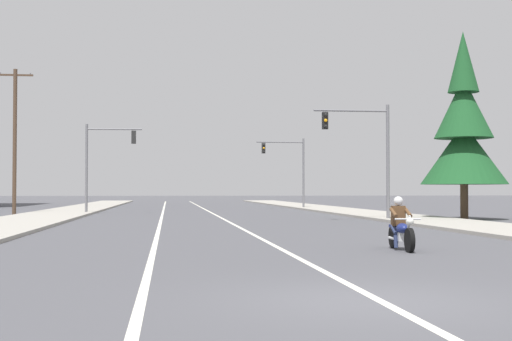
{
  "coord_description": "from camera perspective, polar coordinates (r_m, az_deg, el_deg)",
  "views": [
    {
      "loc": [
        -2.96,
        -10.39,
        1.63
      ],
      "look_at": [
        1.33,
        24.8,
        2.6
      ],
      "focal_mm": 50.55,
      "sensor_mm": 36.0,
      "label": 1
    }
  ],
  "objects": [
    {
      "name": "sidewalk_kerb_right",
      "position": [
        52.11,
        7.71,
        -3.27
      ],
      "size": [
        4.4,
        110.0,
        0.14
      ],
      "primitive_type": "cube",
      "color": "#9E998E",
      "rests_on": "ground"
    },
    {
      "name": "motorcycle_with_rider",
      "position": [
        20.05,
        11.37,
        -4.52
      ],
      "size": [
        0.7,
        2.19,
        1.46
      ],
      "color": "black",
      "rests_on": "ground"
    },
    {
      "name": "traffic_signal_near_right",
      "position": [
        38.74,
        8.78,
        2.03
      ],
      "size": [
        4.11,
        0.37,
        6.2
      ],
      "color": "slate",
      "rests_on": "ground"
    },
    {
      "name": "conifer_tree_right_verge_near",
      "position": [
        41.83,
        16.11,
        2.88
      ],
      "size": [
        4.78,
        4.78,
        10.53
      ],
      "color": "#4C3828",
      "rests_on": "ground"
    },
    {
      "name": "traffic_signal_near_left",
      "position": [
        50.8,
        -12.07,
        1.18
      ],
      "size": [
        3.87,
        0.38,
        6.2
      ],
      "color": "slate",
      "rests_on": "ground"
    },
    {
      "name": "lane_stripe_left",
      "position": [
        55.42,
        -7.37,
        -3.24
      ],
      "size": [
        0.16,
        100.0,
        0.01
      ],
      "primitive_type": "cube",
      "color": "beige",
      "rests_on": "ground"
    },
    {
      "name": "utility_pole_left_near",
      "position": [
        50.99,
        -18.55,
        2.43
      ],
      "size": [
        2.32,
        0.26,
        9.78
      ],
      "color": "#4C3828",
      "rests_on": "ground"
    },
    {
      "name": "lane_stripe_center",
      "position": [
        55.5,
        -3.76,
        -3.24
      ],
      "size": [
        0.16,
        100.0,
        0.01
      ],
      "primitive_type": "cube",
      "color": "beige",
      "rests_on": "ground"
    },
    {
      "name": "ground_plane",
      "position": [
        10.93,
        9.0,
        -10.12
      ],
      "size": [
        400.0,
        400.0,
        0.0
      ],
      "primitive_type": "plane",
      "color": "#47474C"
    },
    {
      "name": "traffic_signal_mid_right",
      "position": [
        63.41,
        2.72,
        0.63
      ],
      "size": [
        4.32,
        0.55,
        6.2
      ],
      "color": "slate",
      "rests_on": "ground"
    },
    {
      "name": "sidewalk_kerb_left",
      "position": [
        50.94,
        -15.16,
        -3.27
      ],
      "size": [
        4.4,
        110.0,
        0.14
      ],
      "primitive_type": "cube",
      "color": "#9E998E",
      "rests_on": "ground"
    }
  ]
}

